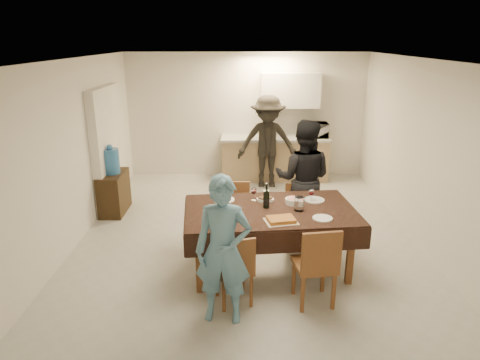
# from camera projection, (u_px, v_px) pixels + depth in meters

# --- Properties ---
(floor) EXTENTS (5.00, 6.00, 0.02)m
(floor) POSITION_uv_depth(u_px,v_px,m) (248.00, 233.00, 6.62)
(floor) COLOR #B1B1AC
(floor) RESTS_ON ground
(ceiling) EXTENTS (5.00, 6.00, 0.02)m
(ceiling) POSITION_uv_depth(u_px,v_px,m) (249.00, 59.00, 5.79)
(ceiling) COLOR white
(ceiling) RESTS_ON wall_back
(wall_back) EXTENTS (5.00, 0.02, 2.60)m
(wall_back) POSITION_uv_depth(u_px,v_px,m) (246.00, 116.00, 9.05)
(wall_back) COLOR silver
(wall_back) RESTS_ON floor
(wall_front) EXTENTS (5.00, 0.02, 2.60)m
(wall_front) POSITION_uv_depth(u_px,v_px,m) (254.00, 248.00, 3.36)
(wall_front) COLOR silver
(wall_front) RESTS_ON floor
(wall_left) EXTENTS (0.02, 6.00, 2.60)m
(wall_left) POSITION_uv_depth(u_px,v_px,m) (77.00, 151.00, 6.21)
(wall_left) COLOR silver
(wall_left) RESTS_ON floor
(wall_right) EXTENTS (0.02, 6.00, 2.60)m
(wall_right) POSITION_uv_depth(u_px,v_px,m) (420.00, 152.00, 6.20)
(wall_right) COLOR silver
(wall_right) RESTS_ON floor
(stub_partition) EXTENTS (0.15, 1.40, 2.10)m
(stub_partition) POSITION_uv_depth(u_px,v_px,m) (108.00, 148.00, 7.43)
(stub_partition) COLOR silver
(stub_partition) RESTS_ON floor
(kitchen_base_cabinet) EXTENTS (2.20, 0.60, 0.86)m
(kitchen_base_cabinet) POSITION_uv_depth(u_px,v_px,m) (274.00, 159.00, 9.02)
(kitchen_base_cabinet) COLOR tan
(kitchen_base_cabinet) RESTS_ON floor
(kitchen_worktop) EXTENTS (2.24, 0.64, 0.05)m
(kitchen_worktop) POSITION_uv_depth(u_px,v_px,m) (275.00, 138.00, 8.88)
(kitchen_worktop) COLOR #A7A7A2
(kitchen_worktop) RESTS_ON kitchen_base_cabinet
(upper_cabinet) EXTENTS (1.20, 0.34, 0.70)m
(upper_cabinet) POSITION_uv_depth(u_px,v_px,m) (290.00, 90.00, 8.70)
(upper_cabinet) COLOR silver
(upper_cabinet) RESTS_ON wall_back
(dining_table) EXTENTS (2.24, 1.45, 0.83)m
(dining_table) POSITION_uv_depth(u_px,v_px,m) (270.00, 212.00, 5.37)
(dining_table) COLOR black
(dining_table) RESTS_ON floor
(chair_near_left) EXTENTS (0.48, 0.49, 0.46)m
(chair_near_left) POSITION_uv_depth(u_px,v_px,m) (234.00, 264.00, 4.67)
(chair_near_left) COLOR brown
(chair_near_left) RESTS_ON floor
(chair_near_right) EXTENTS (0.50, 0.50, 0.52)m
(chair_near_right) POSITION_uv_depth(u_px,v_px,m) (316.00, 259.00, 4.64)
(chair_near_right) COLOR brown
(chair_near_right) RESTS_ON floor
(chair_far_left) EXTENTS (0.42, 0.42, 0.48)m
(chair_far_left) POSITION_uv_depth(u_px,v_px,m) (235.00, 210.00, 6.08)
(chair_far_left) COLOR brown
(chair_far_left) RESTS_ON floor
(chair_far_right) EXTENTS (0.44, 0.44, 0.46)m
(chair_far_right) POSITION_uv_depth(u_px,v_px,m) (298.00, 211.00, 6.09)
(chair_far_right) COLOR brown
(chair_far_right) RESTS_ON floor
(console) EXTENTS (0.38, 0.76, 0.70)m
(console) POSITION_uv_depth(u_px,v_px,m) (114.00, 193.00, 7.31)
(console) COLOR #322210
(console) RESTS_ON floor
(water_jug) EXTENTS (0.28, 0.28, 0.42)m
(water_jug) POSITION_uv_depth(u_px,v_px,m) (111.00, 161.00, 7.14)
(water_jug) COLOR #377CC9
(water_jug) RESTS_ON console
(wine_bottle) EXTENTS (0.08, 0.08, 0.32)m
(wine_bottle) POSITION_uv_depth(u_px,v_px,m) (266.00, 196.00, 5.35)
(wine_bottle) COLOR black
(wine_bottle) RESTS_ON dining_table
(water_pitcher) EXTENTS (0.12, 0.12, 0.18)m
(water_pitcher) POSITION_uv_depth(u_px,v_px,m) (299.00, 204.00, 5.28)
(water_pitcher) COLOR white
(water_pitcher) RESTS_ON dining_table
(savoury_tart) EXTENTS (0.42, 0.35, 0.05)m
(savoury_tart) POSITION_uv_depth(u_px,v_px,m) (281.00, 220.00, 4.99)
(savoury_tart) COLOR #B87136
(savoury_tart) RESTS_ON dining_table
(salad_bowl) EXTENTS (0.19, 0.19, 0.08)m
(salad_bowl) POSITION_uv_depth(u_px,v_px,m) (293.00, 201.00, 5.52)
(salad_bowl) COLOR white
(salad_bowl) RESTS_ON dining_table
(mushroom_dish) EXTENTS (0.20, 0.20, 0.04)m
(mushroom_dish) POSITION_uv_depth(u_px,v_px,m) (265.00, 200.00, 5.62)
(mushroom_dish) COLOR white
(mushroom_dish) RESTS_ON dining_table
(wine_glass_a) EXTENTS (0.09, 0.09, 0.20)m
(wine_glass_a) POSITION_uv_depth(u_px,v_px,m) (226.00, 209.00, 5.09)
(wine_glass_a) COLOR white
(wine_glass_a) RESTS_ON dining_table
(wine_glass_b) EXTENTS (0.08, 0.08, 0.18)m
(wine_glass_b) POSITION_uv_depth(u_px,v_px,m) (311.00, 196.00, 5.57)
(wine_glass_b) COLOR white
(wine_glass_b) RESTS_ON dining_table
(wine_glass_c) EXTENTS (0.08, 0.08, 0.18)m
(wine_glass_c) POSITION_uv_depth(u_px,v_px,m) (254.00, 194.00, 5.61)
(wine_glass_c) COLOR white
(wine_glass_c) RESTS_ON dining_table
(plate_near_left) EXTENTS (0.28, 0.28, 0.02)m
(plate_near_left) POSITION_uv_depth(u_px,v_px,m) (222.00, 218.00, 5.07)
(plate_near_left) COLOR white
(plate_near_left) RESTS_ON dining_table
(plate_near_right) EXTENTS (0.24, 0.24, 0.01)m
(plate_near_right) POSITION_uv_depth(u_px,v_px,m) (323.00, 218.00, 5.07)
(plate_near_right) COLOR white
(plate_near_right) RESTS_ON dining_table
(plate_far_left) EXTENTS (0.29, 0.29, 0.02)m
(plate_far_left) POSITION_uv_depth(u_px,v_px,m) (224.00, 200.00, 5.64)
(plate_far_left) COLOR white
(plate_far_left) RESTS_ON dining_table
(plate_far_right) EXTENTS (0.27, 0.27, 0.02)m
(plate_far_right) POSITION_uv_depth(u_px,v_px,m) (314.00, 200.00, 5.64)
(plate_far_right) COLOR white
(plate_far_right) RESTS_ON dining_table
(microwave) EXTENTS (0.54, 0.37, 0.30)m
(microwave) POSITION_uv_depth(u_px,v_px,m) (314.00, 130.00, 8.82)
(microwave) COLOR silver
(microwave) RESTS_ON kitchen_worktop
(person_near) EXTENTS (0.62, 0.43, 1.60)m
(person_near) POSITION_uv_depth(u_px,v_px,m) (223.00, 251.00, 4.37)
(person_near) COLOR #5886A4
(person_near) RESTS_ON floor
(person_far) EXTENTS (1.00, 0.87, 1.77)m
(person_far) POSITION_uv_depth(u_px,v_px,m) (303.00, 179.00, 6.34)
(person_far) COLOR black
(person_far) RESTS_ON floor
(person_kitchen) EXTENTS (1.18, 0.68, 1.83)m
(person_kitchen) POSITION_uv_depth(u_px,v_px,m) (268.00, 142.00, 8.44)
(person_kitchen) COLOR black
(person_kitchen) RESTS_ON floor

